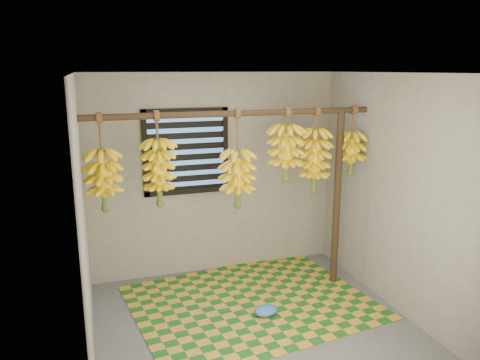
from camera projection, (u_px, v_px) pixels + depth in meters
name	position (u px, v px, depth m)	size (l,w,h in m)	color
floor	(258.00, 330.00, 4.48)	(3.00, 3.00, 0.01)	#545454
ceiling	(260.00, 72.00, 3.92)	(3.00, 3.00, 0.01)	silver
wall_back	(215.00, 175.00, 5.60)	(3.00, 0.01, 2.40)	gray
wall_left	(83.00, 227.00, 3.75)	(0.01, 3.00, 2.40)	gray
wall_right	(400.00, 196.00, 4.66)	(0.01, 3.00, 2.40)	gray
window	(186.00, 152.00, 5.39)	(1.00, 0.04, 1.00)	black
hanging_pole	(235.00, 113.00, 4.67)	(0.06, 0.06, 3.00)	#3C2919
support_post	(337.00, 200.00, 5.26)	(0.08, 0.08, 2.00)	#3C2919
woven_mat	(251.00, 302.00, 4.99)	(2.42, 1.93, 0.01)	#1A5A1C
plastic_bag	(266.00, 311.00, 4.71)	(0.25, 0.18, 0.10)	blue
banana_bunch_a	(104.00, 180.00, 4.41)	(0.34, 0.34, 0.94)	brown
banana_bunch_b	(159.00, 172.00, 4.56)	(0.32, 0.32, 0.93)	brown
banana_bunch_c	(237.00, 178.00, 4.83)	(0.37, 0.37, 1.02)	brown
banana_bunch_d	(286.00, 153.00, 4.94)	(0.36, 0.36, 0.78)	brown
banana_bunch_e	(315.00, 160.00, 5.06)	(0.34, 0.34, 0.94)	brown
banana_bunch_f	(351.00, 153.00, 5.18)	(0.31, 0.31, 0.76)	brown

